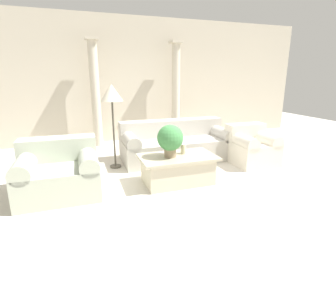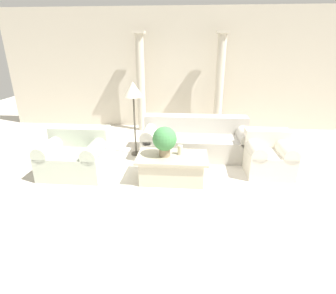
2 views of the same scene
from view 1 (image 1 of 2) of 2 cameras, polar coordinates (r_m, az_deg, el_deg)
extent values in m
plane|color=silver|center=(4.86, 0.37, -5.51)|extent=(16.00, 16.00, 0.00)
cube|color=beige|center=(7.27, -7.21, 14.17)|extent=(10.00, 0.06, 3.20)
cube|color=#B7B2A8|center=(5.54, 1.92, -0.47)|extent=(2.27, 1.00, 0.45)
cube|color=#B7B2A8|center=(5.74, 0.80, 4.22)|extent=(2.27, 0.35, 0.35)
cylinder|color=#B7B2A8|center=(5.20, -8.38, 1.59)|extent=(0.28, 1.00, 0.28)
cylinder|color=#B7B2A8|center=(5.89, 11.07, 3.06)|extent=(0.28, 1.00, 0.28)
cube|color=#B7BEAA|center=(4.25, -22.49, -6.65)|extent=(1.13, 1.00, 0.45)
cube|color=#B7BEAA|center=(4.43, -22.81, -0.31)|extent=(1.13, 0.35, 0.35)
cylinder|color=#B7BEAA|center=(4.21, -28.67, -3.45)|extent=(0.28, 1.00, 0.28)
cylinder|color=#B7BEAA|center=(4.14, -17.01, -2.50)|extent=(0.28, 1.00, 0.28)
cube|color=beige|center=(4.36, 2.09, -5.10)|extent=(1.09, 0.65, 0.42)
cube|color=#B3A98F|center=(4.28, 2.12, -2.22)|extent=(1.24, 0.73, 0.04)
cylinder|color=#937F60|center=(4.21, 0.48, -1.25)|extent=(0.19, 0.19, 0.14)
sphere|color=#428447|center=(4.15, 0.49, 2.01)|extent=(0.42, 0.42, 0.42)
cylinder|color=beige|center=(4.38, 3.36, -0.44)|extent=(0.09, 0.09, 0.16)
cylinder|color=#4C473D|center=(5.23, -11.33, -4.13)|extent=(0.21, 0.21, 0.03)
cylinder|color=#4C473D|center=(5.06, -11.70, 2.72)|extent=(0.04, 0.04, 1.25)
cone|color=beige|center=(4.95, -12.19, 11.49)|extent=(0.41, 0.41, 0.30)
cylinder|color=beige|center=(6.73, -15.50, 10.80)|extent=(0.22, 0.22, 2.53)
cube|color=beige|center=(6.76, -16.33, 21.77)|extent=(0.31, 0.31, 0.06)
cylinder|color=beige|center=(7.17, 1.70, 11.57)|extent=(0.22, 0.22, 2.53)
cube|color=beige|center=(7.21, 1.79, 21.90)|extent=(0.31, 0.31, 0.06)
cube|color=beige|center=(5.55, 17.77, -1.21)|extent=(0.82, 0.84, 0.44)
cube|color=beige|center=(5.67, 16.45, 3.26)|extent=(0.82, 0.30, 0.33)
cylinder|color=beige|center=(5.33, 15.67, 1.22)|extent=(0.28, 0.84, 0.28)
cylinder|color=beige|center=(5.65, 20.18, 1.62)|extent=(0.28, 0.84, 0.28)
camera|label=2|loc=(1.87, 88.28, 18.21)|focal=28.00mm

